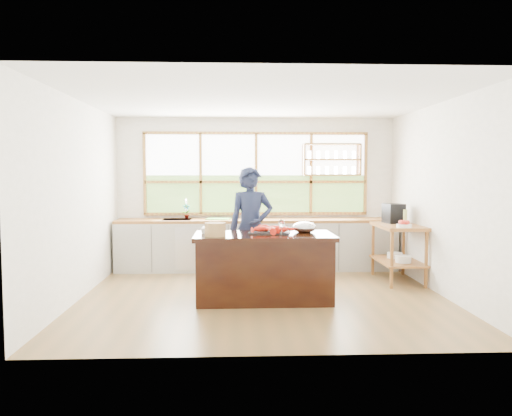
{
  "coord_description": "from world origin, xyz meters",
  "views": [
    {
      "loc": [
        -0.39,
        -6.81,
        1.72
      ],
      "look_at": [
        -0.09,
        0.15,
        1.22
      ],
      "focal_mm": 35.0,
      "sensor_mm": 36.0,
      "label": 1
    }
  ],
  "objects": [
    {
      "name": "right_shelf_unit",
      "position": [
        2.19,
        0.89,
        0.6
      ],
      "size": [
        0.62,
        1.1,
        0.9
      ],
      "color": "#965629",
      "rests_on": "ground_plane"
    },
    {
      "name": "wicker_basket",
      "position": [
        -0.64,
        -0.41,
        0.99
      ],
      "size": [
        0.27,
        0.27,
        0.17
      ],
      "primitive_type": "cylinder",
      "color": "#AA8153",
      "rests_on": "island"
    },
    {
      "name": "lobster_pile",
      "position": [
        0.1,
        -0.13,
        0.96
      ],
      "size": [
        0.52,
        0.48,
        0.08
      ],
      "color": "red",
      "rests_on": "slate_board"
    },
    {
      "name": "wine_bottle",
      "position": [
        2.24,
        0.74,
        1.03
      ],
      "size": [
        0.07,
        0.07,
        0.25
      ],
      "primitive_type": "cylinder",
      "rotation": [
        0.0,
        0.0,
        -0.18
      ],
      "color": "#A1AF54",
      "rests_on": "right_shelf_unit"
    },
    {
      "name": "slate_board",
      "position": [
        0.08,
        -0.1,
        0.91
      ],
      "size": [
        0.61,
        0.48,
        0.02
      ],
      "primitive_type": "cube",
      "rotation": [
        0.0,
        0.0,
        -0.16
      ],
      "color": "black",
      "rests_on": "island"
    },
    {
      "name": "fruit_bowl",
      "position": [
        2.14,
        0.5,
        0.95
      ],
      "size": [
        0.22,
        0.22,
        0.11
      ],
      "color": "white",
      "rests_on": "right_shelf_unit"
    },
    {
      "name": "room_shell",
      "position": [
        0.02,
        0.51,
        1.75
      ],
      "size": [
        5.02,
        4.52,
        2.71
      ],
      "color": "white",
      "rests_on": "ground_plane"
    },
    {
      "name": "ground_plane",
      "position": [
        0.0,
        0.0,
        0.0
      ],
      "size": [
        5.0,
        5.0,
        0.0
      ],
      "primitive_type": "plane",
      "color": "brown"
    },
    {
      "name": "island",
      "position": [
        0.0,
        -0.2,
        0.45
      ],
      "size": [
        1.85,
        0.9,
        0.9
      ],
      "color": "black",
      "rests_on": "ground_plane"
    },
    {
      "name": "mixing_bowl_right",
      "position": [
        0.56,
        -0.04,
        0.97
      ],
      "size": [
        0.33,
        0.33,
        0.16
      ],
      "primitive_type": "ellipsoid",
      "color": "#B5B7BC",
      "rests_on": "island"
    },
    {
      "name": "back_counter",
      "position": [
        -0.02,
        1.94,
        0.45
      ],
      "size": [
        4.9,
        0.63,
        0.9
      ],
      "color": "#AFAEA6",
      "rests_on": "ground_plane"
    },
    {
      "name": "cook",
      "position": [
        -0.15,
        0.52,
        0.9
      ],
      "size": [
        0.7,
        0.5,
        1.8
      ],
      "primitive_type": "imported",
      "rotation": [
        0.0,
        0.0,
        0.11
      ],
      "color": "#171E38",
      "rests_on": "ground_plane"
    },
    {
      "name": "espresso_machine",
      "position": [
        2.19,
        1.15,
        1.06
      ],
      "size": [
        0.33,
        0.34,
        0.32
      ],
      "primitive_type": "cube",
      "rotation": [
        0.0,
        0.0,
        0.2
      ],
      "color": "black",
      "rests_on": "right_shelf_unit"
    },
    {
      "name": "potted_plant",
      "position": [
        -1.24,
        2.0,
        1.04
      ],
      "size": [
        0.17,
        0.14,
        0.27
      ],
      "primitive_type": "imported",
      "rotation": [
        0.0,
        0.0,
        0.32
      ],
      "color": "slate",
      "rests_on": "back_counter"
    },
    {
      "name": "cutting_board",
      "position": [
        -0.67,
        1.94,
        0.91
      ],
      "size": [
        0.46,
        0.38,
        0.01
      ],
      "primitive_type": "cube",
      "rotation": [
        0.0,
        0.0,
        -0.22
      ],
      "color": "#5ABE42",
      "rests_on": "back_counter"
    },
    {
      "name": "mixing_bowl_left",
      "position": [
        -0.64,
        -0.24,
        0.96
      ],
      "size": [
        0.28,
        0.28,
        0.13
      ],
      "primitive_type": "ellipsoid",
      "color": "#B5B7BC",
      "rests_on": "island"
    },
    {
      "name": "parchment_roll",
      "position": [
        -0.8,
        -0.04,
        0.94
      ],
      "size": [
        0.1,
        0.3,
        0.08
      ],
      "primitive_type": "cylinder",
      "rotation": [
        1.57,
        0.0,
        0.05
      ],
      "color": "white",
      "rests_on": "island"
    },
    {
      "name": "wine_glass",
      "position": [
        0.21,
        -0.51,
        1.06
      ],
      "size": [
        0.08,
        0.08,
        0.22
      ],
      "color": "white",
      "rests_on": "island"
    }
  ]
}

